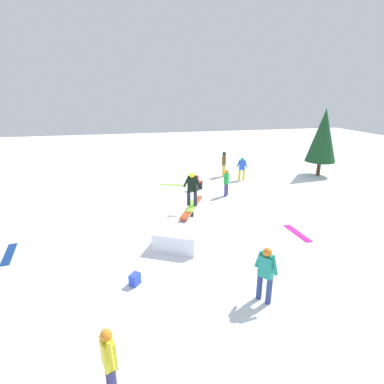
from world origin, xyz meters
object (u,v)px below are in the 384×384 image
bystander_teal (266,272)px  bystander_blue (242,168)px  loose_snowboard_navy (9,254)px  backpack_on_snow (135,279)px  bystander_yellow (109,360)px  loose_snowboard_magenta (297,233)px  bystander_brown (224,163)px  main_rider_on_rail (192,189)px  bystander_green (226,181)px  folding_chair (197,183)px  rail_feature (192,209)px  pine_tree_far (323,136)px  loose_snowboard_lime (172,185)px

bystander_teal → bystander_blue: 11.46m
loose_snowboard_navy → backpack_on_snow: size_ratio=4.51×
bystander_yellow → loose_snowboard_magenta: size_ratio=0.96×
bystander_brown → loose_snowboard_magenta: bearing=24.4°
main_rider_on_rail → bystander_yellow: bearing=176.7°
main_rider_on_rail → loose_snowboard_magenta: bearing=-93.6°
bystander_green → folding_chair: size_ratio=1.62×
rail_feature → main_rider_on_rail: size_ratio=1.72×
rail_feature → loose_snowboard_magenta: size_ratio=1.59×
bystander_brown → pine_tree_far: (-1.17, -6.16, 1.69)m
bystander_yellow → loose_snowboard_navy: size_ratio=0.95×
bystander_green → rail_feature: bearing=177.3°
bystander_yellow → bystander_brown: (13.71, -6.76, 0.09)m
main_rider_on_rail → bystander_blue: 7.34m
bystander_brown → folding_chair: 3.38m
bystander_green → folding_chair: 1.90m
bystander_teal → loose_snowboard_lime: bearing=-31.2°
rail_feature → loose_snowboard_magenta: (-1.72, -3.80, -0.69)m
bystander_blue → loose_snowboard_magenta: bearing=101.1°
bystander_blue → folding_chair: bystander_blue is taller
main_rider_on_rail → loose_snowboard_lime: bearing=19.5°
main_rider_on_rail → bystander_yellow: (-6.84, 3.06, -0.71)m
main_rider_on_rail → bystander_yellow: size_ratio=0.97×
bystander_brown → pine_tree_far: pine_tree_far is taller
bystander_brown → backpack_on_snow: size_ratio=4.74×
bystander_green → main_rider_on_rail: bearing=177.3°
bystander_teal → bystander_brown: (11.94, -2.96, 0.03)m
loose_snowboard_magenta → loose_snowboard_lime: bearing=23.9°
bystander_green → bystander_teal: bearing=-155.8°
rail_feature → folding_chair: bearing=11.3°
loose_snowboard_navy → backpack_on_snow: (-2.66, -4.08, 0.16)m
loose_snowboard_navy → folding_chair: bearing=-62.7°
bystander_teal → bystander_blue: bystander_teal is taller
rail_feature → bystander_yellow: (-6.84, 3.06, 0.12)m
bystander_brown → loose_snowboard_lime: size_ratio=1.14×
rail_feature → pine_tree_far: (5.71, -9.86, 1.90)m
bystander_yellow → bystander_blue: size_ratio=1.02×
rail_feature → bystander_yellow: 7.49m
loose_snowboard_navy → rail_feature: bearing=-89.2°
loose_snowboard_lime → folding_chair: folding_chair is taller
main_rider_on_rail → pine_tree_far: (5.71, -9.86, 1.07)m
rail_feature → bystander_yellow: bystander_yellow is taller
bystander_teal → loose_snowboard_magenta: size_ratio=1.02×
bystander_brown → loose_snowboard_magenta: size_ratio=1.06×
loose_snowboard_navy → loose_snowboard_magenta: (-0.78, -10.38, 0.00)m
rail_feature → loose_snowboard_lime: 5.75m
rail_feature → main_rider_on_rail: 0.83m
backpack_on_snow → loose_snowboard_lime: bearing=-156.8°
main_rider_on_rail → bystander_teal: 5.17m
loose_snowboard_magenta → bystander_blue: bearing=-7.7°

